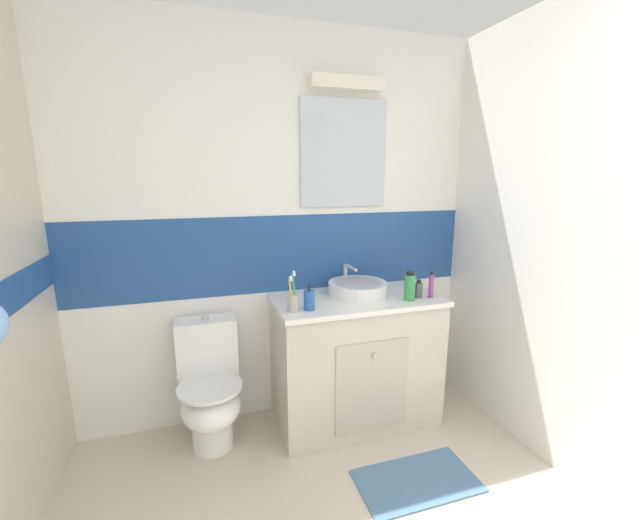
# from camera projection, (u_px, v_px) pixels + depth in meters

# --- Properties ---
(wall_back_tiled) EXTENTS (3.20, 0.20, 2.50)m
(wall_back_tiled) POSITION_uv_depth(u_px,v_px,m) (281.00, 228.00, 2.57)
(wall_back_tiled) COLOR white
(wall_back_tiled) RESTS_ON ground_plane
(wall_right_plain) EXTENTS (0.10, 3.48, 2.50)m
(wall_right_plain) POSITION_uv_depth(u_px,v_px,m) (625.00, 253.00, 1.81)
(wall_right_plain) COLOR white
(wall_right_plain) RESTS_ON ground_plane
(vanity_cabinet) EXTENTS (1.05, 0.56, 0.85)m
(vanity_cabinet) POSITION_uv_depth(u_px,v_px,m) (355.00, 359.00, 2.58)
(vanity_cabinet) COLOR beige
(vanity_cabinet) RESTS_ON ground_plane
(sink_basin) EXTENTS (0.38, 0.42, 0.16)m
(sink_basin) POSITION_uv_depth(u_px,v_px,m) (357.00, 288.00, 2.52)
(sink_basin) COLOR white
(sink_basin) RESTS_ON vanity_cabinet
(toilet) EXTENTS (0.37, 0.50, 0.76)m
(toilet) POSITION_uv_depth(u_px,v_px,m) (210.00, 389.00, 2.34)
(toilet) COLOR white
(toilet) RESTS_ON ground_plane
(toothbrush_cup) EXTENTS (0.06, 0.06, 0.23)m
(toothbrush_cup) POSITION_uv_depth(u_px,v_px,m) (293.00, 301.00, 2.21)
(toothbrush_cup) COLOR #B2ADA3
(toothbrush_cup) RESTS_ON vanity_cabinet
(soap_dispenser) EXTENTS (0.06, 0.06, 0.15)m
(soap_dispenser) POSITION_uv_depth(u_px,v_px,m) (309.00, 300.00, 2.23)
(soap_dispenser) COLOR #2659B2
(soap_dispenser) RESTS_ON vanity_cabinet
(toothpaste_tube_upright) EXTENTS (0.03, 0.03, 0.17)m
(toothpaste_tube_upright) POSITION_uv_depth(u_px,v_px,m) (431.00, 285.00, 2.45)
(toothpaste_tube_upright) COLOR #993F99
(toothpaste_tube_upright) RESTS_ON vanity_cabinet
(mouthwash_bottle) EXTENTS (0.07, 0.07, 0.18)m
(mouthwash_bottle) POSITION_uv_depth(u_px,v_px,m) (410.00, 287.00, 2.40)
(mouthwash_bottle) COLOR green
(mouthwash_bottle) RESTS_ON vanity_cabinet
(perfume_flask_small) EXTENTS (0.04, 0.03, 0.12)m
(perfume_flask_small) POSITION_uv_depth(u_px,v_px,m) (419.00, 289.00, 2.45)
(perfume_flask_small) COLOR #4C4C51
(perfume_flask_small) RESTS_ON vanity_cabinet
(bath_mat) EXTENTS (0.64, 0.35, 0.01)m
(bath_mat) POSITION_uv_depth(u_px,v_px,m) (417.00, 481.00, 2.10)
(bath_mat) COLOR #4C7299
(bath_mat) RESTS_ON ground_plane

